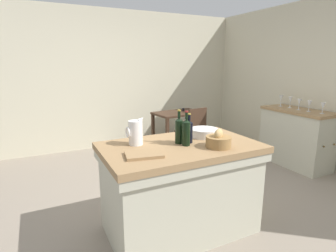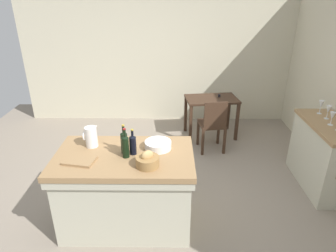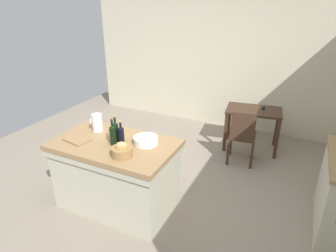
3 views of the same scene
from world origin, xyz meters
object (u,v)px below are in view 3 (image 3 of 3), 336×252
bread_basket (122,151)px  wine_bottle_amber (116,131)px  cutting_board (78,140)px  wine_bottle_green (113,135)px  wash_bowl (146,140)px  wine_bottle_dark (121,135)px  writing_desk (253,116)px  island_table (117,172)px  pitcher (97,122)px  wooden_chair (242,135)px

bread_basket → wine_bottle_amber: wine_bottle_amber is taller
cutting_board → wine_bottle_green: size_ratio=0.93×
wash_bowl → wine_bottle_dark: size_ratio=1.02×
wash_bowl → writing_desk: bearing=68.1°
island_table → writing_desk: (1.21, 2.28, 0.13)m
bread_basket → wine_bottle_dark: (-0.16, 0.24, 0.06)m
pitcher → wash_bowl: size_ratio=0.93×
wooden_chair → bread_basket: size_ratio=3.96×
bread_basket → wine_bottle_green: (-0.23, 0.17, 0.07)m
wooden_chair → wash_bowl: bearing=-117.7°
pitcher → wine_bottle_green: size_ratio=0.83×
island_table → wash_bowl: 0.59m
bread_basket → wine_bottle_dark: 0.29m
pitcher → wine_bottle_dark: (0.47, -0.16, -0.00)m
bread_basket → wine_bottle_dark: wine_bottle_dark is taller
cutting_board → wine_bottle_amber: (0.43, 0.19, 0.12)m
bread_basket → island_table: bearing=139.6°
writing_desk → wine_bottle_dark: size_ratio=3.41×
wooden_chair → bread_basket: bearing=-115.4°
pitcher → wine_bottle_amber: 0.40m
writing_desk → wine_bottle_amber: (-1.21, -2.24, 0.41)m
wine_bottle_dark → wash_bowl: bearing=25.4°
wine_bottle_amber → wooden_chair: bearing=54.8°
wine_bottle_green → wine_bottle_amber: bearing=106.0°
wooden_chair → wine_bottle_green: bearing=-123.2°
cutting_board → wine_bottle_dark: bearing=17.3°
wooden_chair → wash_bowl: 1.81m
island_table → wash_bowl: (0.35, 0.14, 0.45)m
wine_bottle_amber → wash_bowl: bearing=15.3°
bread_basket → wine_bottle_amber: bearing=134.2°
wooden_chair → wine_bottle_green: size_ratio=2.81×
island_table → pitcher: (-0.38, 0.18, 0.52)m
writing_desk → wooden_chair: wooden_chair is taller
writing_desk → pitcher: pitcher is taller
island_table → wine_bottle_amber: bearing=85.5°
island_table → wine_bottle_green: (0.03, -0.05, 0.54)m
bread_basket → cutting_board: (-0.68, 0.08, -0.05)m
island_table → pitcher: pitcher is taller
pitcher → bread_basket: pitcher is taller
writing_desk → bread_basket: size_ratio=4.23×
wash_bowl → cutting_board: wash_bowl is taller
writing_desk → pitcher: 2.66m
writing_desk → wash_bowl: (-0.86, -2.14, 0.32)m
writing_desk → wine_bottle_amber: size_ratio=3.01×
wine_bottle_dark → wine_bottle_green: (-0.07, -0.07, 0.02)m
bread_basket → cutting_board: 0.69m
wash_bowl → wine_bottle_amber: 0.37m
cutting_board → pitcher: bearing=81.9°
wash_bowl → wine_bottle_dark: 0.29m
bread_basket → wine_bottle_dark: bearing=124.4°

